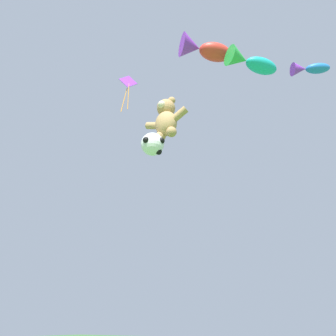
% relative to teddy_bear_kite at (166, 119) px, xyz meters
% --- Properties ---
extents(teddy_bear_kite, '(2.01, 0.88, 2.03)m').
position_rel_teddy_bear_kite_xyz_m(teddy_bear_kite, '(0.00, 0.00, 0.00)').
color(teddy_bear_kite, tan).
extents(soccer_ball_kite, '(1.00, 0.99, 0.92)m').
position_rel_teddy_bear_kite_xyz_m(soccer_ball_kite, '(-0.49, -0.18, -1.21)').
color(soccer_ball_kite, white).
extents(fish_kite_crimson, '(2.02, 2.07, 0.93)m').
position_rel_teddy_bear_kite_xyz_m(fish_kite_crimson, '(2.16, -0.65, 2.07)').
color(fish_kite_crimson, red).
extents(fish_kite_teal, '(1.84, 2.09, 0.79)m').
position_rel_teddy_bear_kite_xyz_m(fish_kite_teal, '(3.60, 0.35, 1.39)').
color(fish_kite_teal, '#19ADB2').
extents(fish_kite_cobalt, '(1.50, 1.15, 0.54)m').
position_rel_teddy_bear_kite_xyz_m(fish_kite_cobalt, '(5.45, 1.99, 1.48)').
color(fish_kite_cobalt, blue).
extents(diamond_kite, '(0.60, 0.73, 2.50)m').
position_rel_teddy_bear_kite_xyz_m(diamond_kite, '(-1.91, -0.46, 2.68)').
color(diamond_kite, purple).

